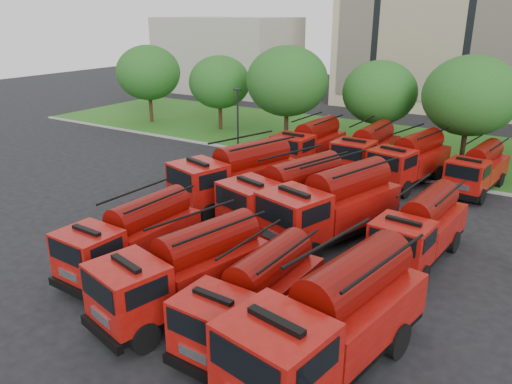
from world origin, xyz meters
TOP-DOWN VIEW (x-y plane):
  - ground at (0.00, 0.00)m, footprint 140.00×140.00m
  - lawn at (0.00, 26.00)m, footprint 70.00×16.00m
  - curb at (0.00, 17.90)m, footprint 70.00×0.30m
  - side_building at (-30.00, 44.00)m, footprint 18.00×12.00m
  - tree_0 at (-24.00, 22.00)m, footprint 6.30×6.30m
  - tree_1 at (-16.00, 23.00)m, footprint 5.71×5.71m
  - tree_2 at (-8.00, 21.50)m, footprint 6.72×6.72m
  - tree_3 at (-1.00, 24.00)m, footprint 5.88×5.88m
  - tree_4 at (6.00, 22.50)m, footprint 6.55×6.55m
  - lamp_post_0 at (-10.00, 17.20)m, footprint 0.60×0.25m
  - fire_truck_0 at (-3.01, -1.13)m, footprint 2.70×6.83m
  - fire_truck_1 at (1.00, -2.38)m, footprint 4.00×7.47m
  - fire_truck_2 at (3.99, -2.30)m, footprint 2.57×6.62m
  - fire_truck_3 at (7.05, -2.65)m, footprint 4.05×8.34m
  - fire_truck_4 at (-3.57, 7.64)m, footprint 4.84×8.37m
  - fire_truck_5 at (0.37, 6.62)m, footprint 4.67×8.10m
  - fire_truck_6 at (3.06, 6.25)m, footprint 4.88×8.43m
  - fire_truck_7 at (7.32, 6.47)m, footprint 2.92×6.90m
  - fire_truck_8 at (-3.51, 16.96)m, footprint 2.92×7.34m
  - fire_truck_9 at (0.56, 17.67)m, footprint 2.79×7.27m
  - fire_truck_10 at (3.80, 16.87)m, footprint 3.83×7.54m
  - fire_truck_11 at (7.82, 17.77)m, footprint 2.98×6.61m
  - firefighter_4 at (1.45, 1.35)m, footprint 1.01×1.06m

SIDE VIEW (x-z plane):
  - ground at x=0.00m, z-range 0.00..0.00m
  - firefighter_4 at x=1.45m, z-range -0.91..0.91m
  - lawn at x=0.00m, z-range 0.00..0.12m
  - curb at x=0.00m, z-range 0.00..0.14m
  - fire_truck_11 at x=7.82m, z-range 0.01..2.92m
  - fire_truck_2 at x=3.99m, z-range 0.01..2.99m
  - fire_truck_7 at x=7.32m, z-range 0.01..3.07m
  - fire_truck_0 at x=-3.01m, z-range 0.01..3.08m
  - fire_truck_1 at x=1.00m, z-range 0.01..3.25m
  - fire_truck_10 at x=3.80m, z-range 0.01..3.29m
  - fire_truck_9 at x=0.56m, z-range 0.01..3.29m
  - fire_truck_8 at x=-3.51m, z-range 0.01..3.30m
  - fire_truck_5 at x=0.37m, z-range 0.01..3.51m
  - fire_truck_4 at x=-3.57m, z-range 0.01..3.62m
  - fire_truck_6 at x=3.06m, z-range 0.01..3.65m
  - fire_truck_3 at x=7.05m, z-range 0.01..3.65m
  - lamp_post_0 at x=-10.00m, z-range 0.34..5.45m
  - tree_1 at x=-16.00m, z-range 1.06..8.04m
  - tree_3 at x=-1.00m, z-range 1.09..8.28m
  - side_building at x=-30.00m, z-range 0.00..10.00m
  - tree_0 at x=-24.00m, z-range 1.17..8.87m
  - tree_4 at x=6.00m, z-range 1.21..9.23m
  - tree_2 at x=-8.00m, z-range 1.25..9.46m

